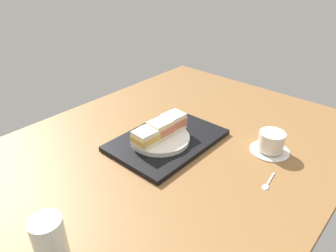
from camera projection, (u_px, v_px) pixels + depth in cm
name	position (u px, v px, depth cm)	size (l,w,h in cm)	color
ground_plane	(166.00, 155.00, 103.92)	(140.00, 100.00, 3.00)	brown
serving_tray	(167.00, 140.00, 107.41)	(37.72, 26.46, 1.75)	black
sandwich_plate	(160.00, 138.00, 105.25)	(19.92, 19.92, 1.60)	white
sandwich_near	(173.00, 122.00, 107.68)	(8.03, 6.74, 5.81)	#EFE5C1
sandwich_middle	(160.00, 129.00, 103.43)	(7.94, 6.83, 5.71)	beige
sandwich_far	(146.00, 138.00, 99.30)	(7.84, 6.74, 5.13)	#EFE5C1
coffee_cup	(271.00, 143.00, 101.68)	(12.83, 12.83, 7.07)	silver
drinking_glass	(50.00, 241.00, 64.79)	(6.91, 6.91, 11.48)	silver
teaspoon	(267.00, 184.00, 88.28)	(8.96, 2.40, 0.80)	silver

